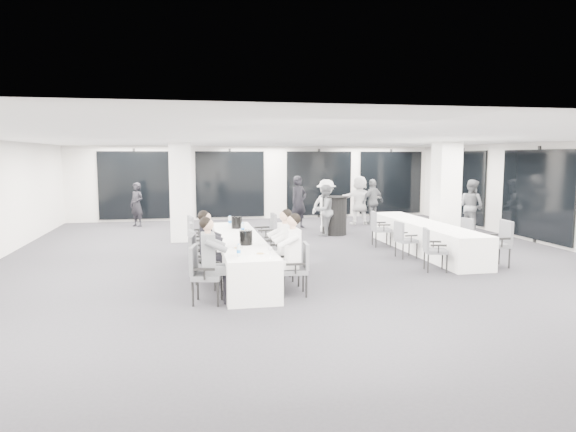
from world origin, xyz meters
name	(u,v)px	position (x,y,z in m)	size (l,w,h in m)	color
room	(325,196)	(0.89, 1.11, 1.39)	(14.04, 16.04, 2.84)	#27262C
column_left	(181,192)	(-2.80, 3.20, 1.40)	(0.60, 0.60, 2.80)	silver
column_right	(446,194)	(4.20, 1.00, 1.40)	(0.60, 0.60, 2.80)	silver
banquet_table_main	(240,255)	(-1.57, -1.23, 0.38)	(0.90, 5.00, 0.75)	white
banquet_table_side	(424,237)	(3.25, 0.26, 0.38)	(0.90, 5.00, 0.75)	white
cocktail_table	(334,215)	(1.83, 3.49, 0.60)	(0.85, 0.85, 1.18)	black
chair_main_left_near	(202,271)	(-2.41, -3.28, 0.55)	(0.58, 0.61, 0.96)	#4A4C51
chair_main_left_second	(200,258)	(-2.41, -2.29, 0.56)	(0.58, 0.62, 0.98)	#4A4C51
chair_main_left_mid	(199,251)	(-2.41, -1.57, 0.55)	(0.57, 0.60, 0.97)	#4A4C51
chair_main_left_fourth	(198,242)	(-2.41, -0.58, 0.57)	(0.53, 0.59, 1.00)	#4A4C51
chair_main_left_far	(197,235)	(-2.41, 0.36, 0.59)	(0.60, 0.64, 1.03)	#4A4C51
chair_main_right_near	(298,265)	(-0.74, -3.10, 0.52)	(0.50, 0.55, 0.92)	#4A4C51
chair_main_right_second	(290,258)	(-0.75, -2.36, 0.52)	(0.50, 0.54, 0.91)	#4A4C51
chair_main_right_mid	(283,246)	(-0.73, -1.53, 0.59)	(0.56, 0.61, 1.04)	#4A4C51
chair_main_right_fourth	(275,242)	(-0.75, -0.68, 0.53)	(0.55, 0.58, 0.93)	#4A4C51
chair_main_right_far	(268,232)	(-0.73, 0.45, 0.59)	(0.54, 0.60, 1.04)	#4A4C51
chair_side_left_near	(432,247)	(2.42, -1.81, 0.52)	(0.56, 0.58, 0.91)	#4A4C51
chair_side_left_mid	(404,237)	(2.42, -0.36, 0.50)	(0.48, 0.52, 0.87)	#4A4C51
chair_side_left_far	(379,227)	(2.41, 1.25, 0.54)	(0.53, 0.57, 0.94)	#4A4C51
chair_side_right_near	(499,240)	(4.08, -1.67, 0.58)	(0.56, 0.61, 1.02)	#4A4C51
chair_side_right_mid	(463,234)	(4.07, -0.16, 0.51)	(0.52, 0.55, 0.89)	#4A4C51
chair_side_right_far	(434,223)	(4.08, 1.36, 0.59)	(0.59, 0.63, 1.03)	#4A4C51
seated_guest_a	(212,255)	(-2.24, -3.30, 0.81)	(0.50, 0.38, 1.44)	slate
seated_guest_b	(209,244)	(-2.24, -2.30, 0.81)	(0.50, 0.38, 1.44)	black
seated_guest_c	(289,249)	(-0.91, -3.09, 0.81)	(0.50, 0.38, 1.44)	silver
seated_guest_d	(282,242)	(-0.91, -2.36, 0.81)	(0.50, 0.38, 1.44)	silver
standing_guest_a	(299,199)	(1.07, 5.14, 1.00)	(0.73, 0.59, 2.00)	black
standing_guest_b	(325,207)	(1.48, 3.32, 0.89)	(0.85, 0.52, 1.77)	slate
standing_guest_c	(326,202)	(1.75, 4.17, 0.95)	(1.23, 0.63, 1.90)	silver
standing_guest_d	(373,199)	(3.87, 5.60, 0.91)	(1.07, 0.60, 1.83)	slate
standing_guest_f	(360,197)	(3.39, 5.66, 0.98)	(1.80, 0.69, 1.96)	silver
standing_guest_g	(137,202)	(-4.33, 6.57, 0.86)	(0.63, 0.51, 1.72)	black
standing_guest_h	(471,203)	(6.20, 3.05, 0.96)	(0.92, 0.56, 1.91)	slate
ice_bucket_near	(246,238)	(-1.55, -2.12, 0.89)	(0.24, 0.24, 0.28)	black
ice_bucket_far	(237,222)	(-1.51, 0.14, 0.89)	(0.24, 0.24, 0.28)	black
water_bottle_a	(239,250)	(-1.80, -3.21, 0.85)	(0.06, 0.06, 0.20)	silver
water_bottle_b	(243,228)	(-1.45, -0.65, 0.86)	(0.07, 0.07, 0.22)	silver
water_bottle_c	(230,221)	(-1.62, 0.64, 0.87)	(0.07, 0.07, 0.23)	silver
plate_a	(237,248)	(-1.75, -2.48, 0.76)	(0.21, 0.21, 0.03)	white
plate_b	(260,254)	(-1.42, -3.11, 0.76)	(0.22, 0.22, 0.03)	white
plate_c	(249,241)	(-1.45, -1.80, 0.76)	(0.20, 0.20, 0.03)	white
wine_glass	(270,249)	(-1.30, -3.45, 0.89)	(0.07, 0.07, 0.19)	silver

